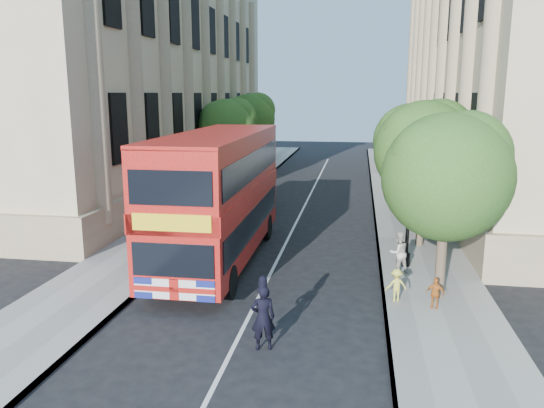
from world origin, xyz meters
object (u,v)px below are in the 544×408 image
at_px(lamp_post, 409,205).
at_px(box_van, 251,187).
at_px(police_constable, 263,318).
at_px(double_decker_bus, 219,193).
at_px(woman_pedestrian, 399,252).

height_order(lamp_post, box_van, lamp_post).
bearing_deg(lamp_post, police_constable, -120.14).
relative_size(double_decker_bus, box_van, 2.22).
bearing_deg(lamp_post, box_van, 130.57).
xyz_separation_m(box_van, woman_pedestrian, (7.54, -10.09, -0.44)).
bearing_deg(double_decker_bus, lamp_post, 1.55).
height_order(police_constable, woman_pedestrian, police_constable).
bearing_deg(woman_pedestrian, box_van, -79.44).
bearing_deg(police_constable, woman_pedestrian, -137.64).
distance_m(double_decker_bus, box_van, 9.60).
xyz_separation_m(box_van, police_constable, (3.68, -16.48, -0.46)).
relative_size(lamp_post, box_van, 1.05).
height_order(double_decker_bus, woman_pedestrian, double_decker_bus).
bearing_deg(police_constable, box_van, -93.93).
relative_size(double_decker_bus, police_constable, 6.18).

